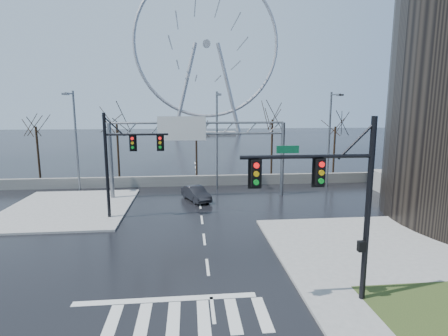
{
  "coord_description": "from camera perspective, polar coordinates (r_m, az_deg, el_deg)",
  "views": [
    {
      "loc": [
        -0.86,
        -17.34,
        8.29
      ],
      "look_at": [
        1.65,
        7.67,
        4.0
      ],
      "focal_mm": 28.0,
      "sensor_mm": 36.0,
      "label": 1
    }
  ],
  "objects": [
    {
      "name": "tree_right",
      "position": [
        42.07,
        7.89,
        6.77
      ],
      "size": [
        3.9,
        3.9,
        7.8
      ],
      "color": "black",
      "rests_on": "ground"
    },
    {
      "name": "sign_gantry",
      "position": [
        32.46,
        -4.86,
        4.15
      ],
      "size": [
        16.36,
        0.4,
        7.6
      ],
      "color": "slate",
      "rests_on": "ground"
    },
    {
      "name": "car",
      "position": [
        31.96,
        -4.61,
        -4.17
      ],
      "size": [
        2.84,
        4.2,
        1.31
      ],
      "primitive_type": "imported",
      "rotation": [
        0.0,
        0.0,
        0.4
      ],
      "color": "black",
      "rests_on": "ground"
    },
    {
      "name": "barrier_wall",
      "position": [
        38.15,
        -4.32,
        -2.05
      ],
      "size": [
        52.0,
        0.5,
        1.1
      ],
      "primitive_type": "cube",
      "color": "slate",
      "rests_on": "ground"
    },
    {
      "name": "tree_left",
      "position": [
        41.71,
        -17.07,
        6.08
      ],
      "size": [
        3.75,
        3.75,
        7.5
      ],
      "color": "black",
      "rests_on": "ground"
    },
    {
      "name": "tree_far_right",
      "position": [
        45.13,
        17.68,
        5.57
      ],
      "size": [
        3.4,
        3.4,
        6.8
      ],
      "color": "black",
      "rests_on": "ground"
    },
    {
      "name": "ferris_wheel",
      "position": [
        113.9,
        -2.86,
        18.68
      ],
      "size": [
        45.0,
        6.0,
        50.91
      ],
      "color": "gray",
      "rests_on": "ground"
    },
    {
      "name": "grass_strip",
      "position": [
        17.77,
        30.71,
        -19.0
      ],
      "size": [
        5.0,
        4.0,
        0.02
      ],
      "primitive_type": "cube",
      "color": "#2A3C19",
      "rests_on": "sidewalk_near"
    },
    {
      "name": "signal_mast_near",
      "position": [
        14.99,
        18.1,
        -3.98
      ],
      "size": [
        5.52,
        0.41,
        8.0
      ],
      "color": "black",
      "rests_on": "ground"
    },
    {
      "name": "signal_mast_far",
      "position": [
        27.0,
        -16.37,
        1.93
      ],
      "size": [
        4.72,
        0.41,
        8.0
      ],
      "color": "black",
      "rests_on": "ground"
    },
    {
      "name": "streetlight_mid",
      "position": [
        35.7,
        -1.13,
        5.82
      ],
      "size": [
        0.5,
        2.55,
        10.0
      ],
      "color": "slate",
      "rests_on": "ground"
    },
    {
      "name": "sidewalk_right_ext",
      "position": [
        23.66,
        22.51,
        -11.4
      ],
      "size": [
        12.0,
        10.0,
        0.15
      ],
      "primitive_type": "cube",
      "color": "gray",
      "rests_on": "ground"
    },
    {
      "name": "streetlight_left",
      "position": [
        37.29,
        -23.2,
        5.21
      ],
      "size": [
        0.5,
        2.55,
        10.0
      ],
      "color": "slate",
      "rests_on": "ground"
    },
    {
      "name": "streetlight_right",
      "position": [
        38.57,
        17.03,
        5.69
      ],
      "size": [
        0.5,
        2.55,
        10.0
      ],
      "color": "slate",
      "rests_on": "ground"
    },
    {
      "name": "tree_center",
      "position": [
        41.97,
        -4.56,
        5.39
      ],
      "size": [
        3.25,
        3.25,
        6.5
      ],
      "color": "black",
      "rests_on": "ground"
    },
    {
      "name": "sidewalk_far",
      "position": [
        32.11,
        -24.05,
        -6.0
      ],
      "size": [
        10.0,
        12.0,
        0.15
      ],
      "primitive_type": "cube",
      "color": "gray",
      "rests_on": "ground"
    },
    {
      "name": "ground",
      "position": [
        19.24,
        -2.7,
        -15.85
      ],
      "size": [
        260.0,
        260.0,
        0.0
      ],
      "primitive_type": "plane",
      "color": "black",
      "rests_on": "ground"
    },
    {
      "name": "tree_far_left",
      "position": [
        44.84,
        -28.31,
        5.06
      ],
      "size": [
        3.5,
        3.5,
        7.0
      ],
      "color": "black",
      "rests_on": "ground"
    }
  ]
}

